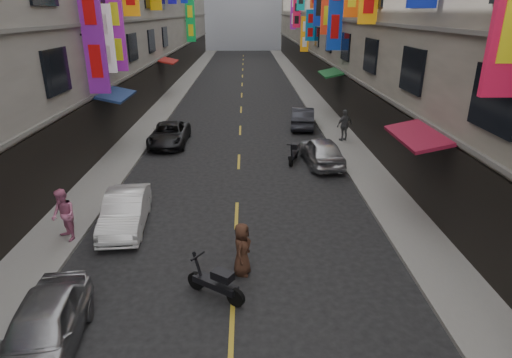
{
  "coord_description": "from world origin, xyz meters",
  "views": [
    {
      "loc": [
        0.38,
        3.91,
        6.97
      ],
      "look_at": [
        0.56,
        11.52,
        3.97
      ],
      "focal_mm": 30.0,
      "sensor_mm": 36.0,
      "label": 1
    }
  ],
  "objects_px": {
    "car_left_mid": "(125,211)",
    "scooter_crossing": "(216,283)",
    "pedestrian_lfar": "(64,215)",
    "pedestrian_rfar": "(345,125)",
    "car_right_far": "(303,117)",
    "pedestrian_crossing": "(242,249)",
    "scooter_far_right": "(294,153)",
    "car_right_mid": "(321,151)",
    "car_left_near": "(43,330)",
    "car_left_far": "(169,134)"
  },
  "relations": [
    {
      "from": "car_left_mid",
      "to": "scooter_crossing",
      "type": "bearing_deg",
      "value": -55.21
    },
    {
      "from": "pedestrian_lfar",
      "to": "pedestrian_rfar",
      "type": "distance_m",
      "value": 15.8
    },
    {
      "from": "car_right_far",
      "to": "pedestrian_crossing",
      "type": "xyz_separation_m",
      "value": [
        -3.76,
        -16.36,
        0.13
      ]
    },
    {
      "from": "scooter_far_right",
      "to": "car_right_far",
      "type": "xyz_separation_m",
      "value": [
        1.28,
        6.74,
        0.21
      ]
    },
    {
      "from": "car_right_far",
      "to": "pedestrian_rfar",
      "type": "bearing_deg",
      "value": 126.43
    },
    {
      "from": "car_right_far",
      "to": "car_right_mid",
      "type": "bearing_deg",
      "value": 97.56
    },
    {
      "from": "car_left_mid",
      "to": "pedestrian_crossing",
      "type": "distance_m",
      "value": 4.95
    },
    {
      "from": "scooter_far_right",
      "to": "car_right_mid",
      "type": "height_order",
      "value": "car_right_mid"
    },
    {
      "from": "car_right_mid",
      "to": "scooter_crossing",
      "type": "bearing_deg",
      "value": 61.73
    },
    {
      "from": "car_right_far",
      "to": "car_left_near",
      "type": "bearing_deg",
      "value": 75.07
    },
    {
      "from": "car_left_mid",
      "to": "car_right_mid",
      "type": "height_order",
      "value": "car_right_mid"
    },
    {
      "from": "scooter_crossing",
      "to": "scooter_far_right",
      "type": "bearing_deg",
      "value": 18.15
    },
    {
      "from": "scooter_crossing",
      "to": "car_right_far",
      "type": "bearing_deg",
      "value": 20.27
    },
    {
      "from": "pedestrian_rfar",
      "to": "car_left_near",
      "type": "bearing_deg",
      "value": 30.85
    },
    {
      "from": "car_left_near",
      "to": "pedestrian_crossing",
      "type": "distance_m",
      "value": 5.17
    },
    {
      "from": "pedestrian_lfar",
      "to": "scooter_far_right",
      "type": "bearing_deg",
      "value": 89.04
    },
    {
      "from": "car_right_mid",
      "to": "car_right_far",
      "type": "xyz_separation_m",
      "value": [
        0.0,
        7.1,
        -0.03
      ]
    },
    {
      "from": "pedestrian_rfar",
      "to": "pedestrian_crossing",
      "type": "height_order",
      "value": "pedestrian_rfar"
    },
    {
      "from": "pedestrian_lfar",
      "to": "pedestrian_crossing",
      "type": "relative_size",
      "value": 1.1
    },
    {
      "from": "scooter_far_right",
      "to": "car_left_mid",
      "type": "height_order",
      "value": "car_left_mid"
    },
    {
      "from": "car_left_far",
      "to": "pedestrian_lfar",
      "type": "relative_size",
      "value": 2.47
    },
    {
      "from": "scooter_crossing",
      "to": "car_left_mid",
      "type": "xyz_separation_m",
      "value": [
        -3.34,
        3.99,
        0.17
      ]
    },
    {
      "from": "scooter_far_right",
      "to": "pedestrian_crossing",
      "type": "xyz_separation_m",
      "value": [
        -2.48,
        -9.63,
        0.34
      ]
    },
    {
      "from": "scooter_far_right",
      "to": "pedestrian_lfar",
      "type": "height_order",
      "value": "pedestrian_lfar"
    },
    {
      "from": "pedestrian_lfar",
      "to": "pedestrian_crossing",
      "type": "xyz_separation_m",
      "value": [
        5.64,
        -1.87,
        -0.2
      ]
    },
    {
      "from": "scooter_crossing",
      "to": "car_left_near",
      "type": "height_order",
      "value": "car_left_near"
    },
    {
      "from": "car_left_far",
      "to": "car_right_far",
      "type": "bearing_deg",
      "value": 24.5
    },
    {
      "from": "car_left_far",
      "to": "car_right_mid",
      "type": "distance_m",
      "value": 8.65
    },
    {
      "from": "car_left_mid",
      "to": "car_left_far",
      "type": "distance_m",
      "value": 9.88
    },
    {
      "from": "car_left_mid",
      "to": "car_left_far",
      "type": "xyz_separation_m",
      "value": [
        -0.13,
        9.87,
        -0.03
      ]
    },
    {
      "from": "scooter_far_right",
      "to": "pedestrian_crossing",
      "type": "relative_size",
      "value": 1.12
    },
    {
      "from": "car_left_near",
      "to": "pedestrian_crossing",
      "type": "height_order",
      "value": "pedestrian_crossing"
    },
    {
      "from": "scooter_crossing",
      "to": "scooter_far_right",
      "type": "distance_m",
      "value": 11.17
    },
    {
      "from": "scooter_far_right",
      "to": "car_left_far",
      "type": "height_order",
      "value": "car_left_far"
    },
    {
      "from": "pedestrian_lfar",
      "to": "pedestrian_rfar",
      "type": "relative_size",
      "value": 0.97
    },
    {
      "from": "scooter_far_right",
      "to": "pedestrian_crossing",
      "type": "height_order",
      "value": "pedestrian_crossing"
    },
    {
      "from": "car_right_mid",
      "to": "pedestrian_lfar",
      "type": "distance_m",
      "value": 11.96
    },
    {
      "from": "car_left_far",
      "to": "pedestrian_lfar",
      "type": "xyz_separation_m",
      "value": [
        -1.5,
        -10.91,
        0.39
      ]
    },
    {
      "from": "car_left_near",
      "to": "pedestrian_crossing",
      "type": "relative_size",
      "value": 2.37
    },
    {
      "from": "car_left_far",
      "to": "pedestrian_lfar",
      "type": "distance_m",
      "value": 11.02
    },
    {
      "from": "car_left_far",
      "to": "pedestrian_rfar",
      "type": "relative_size",
      "value": 2.4
    },
    {
      "from": "pedestrian_lfar",
      "to": "pedestrian_rfar",
      "type": "xyz_separation_m",
      "value": [
        11.3,
        11.04,
        0.03
      ]
    },
    {
      "from": "car_right_far",
      "to": "pedestrian_crossing",
      "type": "relative_size",
      "value": 2.52
    },
    {
      "from": "pedestrian_lfar",
      "to": "car_left_mid",
      "type": "bearing_deg",
      "value": 77.66
    },
    {
      "from": "car_left_mid",
      "to": "car_right_mid",
      "type": "distance_m",
      "value": 10.04
    },
    {
      "from": "car_left_far",
      "to": "car_right_mid",
      "type": "xyz_separation_m",
      "value": [
        7.9,
        -3.51,
        0.09
      ]
    },
    {
      "from": "scooter_crossing",
      "to": "car_left_mid",
      "type": "distance_m",
      "value": 5.2
    },
    {
      "from": "pedestrian_lfar",
      "to": "pedestrian_crossing",
      "type": "bearing_deg",
      "value": 27.01
    },
    {
      "from": "car_right_far",
      "to": "pedestrian_rfar",
      "type": "distance_m",
      "value": 3.96
    },
    {
      "from": "car_right_mid",
      "to": "pedestrian_rfar",
      "type": "height_order",
      "value": "pedestrian_rfar"
    }
  ]
}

